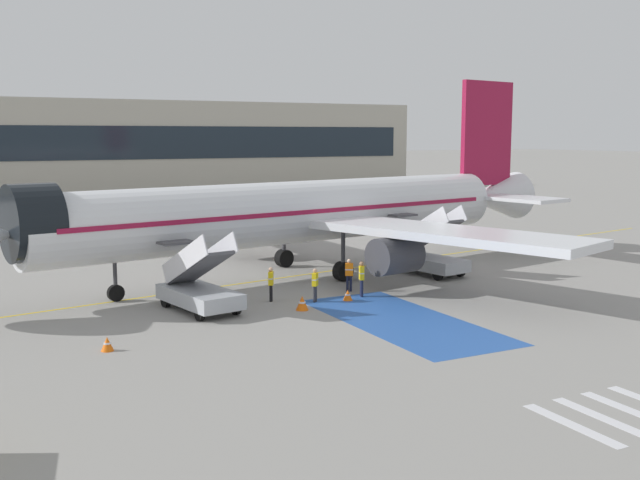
{
  "coord_description": "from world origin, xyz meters",
  "views": [
    {
      "loc": [
        -16.98,
        -39.33,
        8.19
      ],
      "look_at": [
        2.95,
        -0.51,
        2.07
      ],
      "focal_mm": 42.0,
      "sensor_mm": 36.0,
      "label": 1
    }
  ],
  "objects": [
    {
      "name": "traffic_cone_0",
      "position": [
        0.98,
        -7.4,
        0.27
      ],
      "size": [
        0.49,
        0.49,
        0.54
      ],
      "color": "orange",
      "rests_on": "ground_plane"
    },
    {
      "name": "apron_walkway_bar_2",
      "position": [
        1.13,
        -24.5,
        0.0
      ],
      "size": [
        0.44,
        3.6,
        0.01
      ],
      "primitive_type": "cube",
      "color": "silver",
      "rests_on": "ground_plane"
    },
    {
      "name": "airliner",
      "position": [
        1.87,
        -0.18,
        3.77
      ],
      "size": [
        39.88,
        33.67,
        11.96
      ],
      "rotation": [
        0.0,
        0.0,
        1.76
      ],
      "color": "silver",
      "rests_on": "ground_plane"
    },
    {
      "name": "traffic_cone_2",
      "position": [
        -11.55,
        -10.91,
        0.28
      ],
      "size": [
        0.5,
        0.5,
        0.55
      ],
      "color": "orange",
      "rests_on": "ground_plane"
    },
    {
      "name": "apron_walkway_bar_1",
      "position": [
        -0.07,
        -24.5,
        0.0
      ],
      "size": [
        0.44,
        3.6,
        0.01
      ],
      "primitive_type": "cube",
      "color": "silver",
      "rests_on": "ground_plane"
    },
    {
      "name": "boarding_stairs_forward",
      "position": [
        -6.33,
        -6.15,
        0.98
      ],
      "size": [
        3.05,
        5.5,
        3.9
      ],
      "rotation": [
        0.0,
        0.0,
        0.19
      ],
      "color": "#ADB2BA",
      "rests_on": "ground_plane"
    },
    {
      "name": "apron_leadline_yellow",
      "position": [
        1.13,
        -0.32,
        0.0
      ],
      "size": [
        73.31,
        14.03,
        0.01
      ],
      "primitive_type": "cube",
      "rotation": [
        0.0,
        0.0,
        1.76
      ],
      "color": "gold",
      "rests_on": "ground_plane"
    },
    {
      "name": "boarding_stairs_aft",
      "position": [
        8.69,
        -3.31,
        1.02
      ],
      "size": [
        3.05,
        5.5,
        4.24
      ],
      "rotation": [
        0.0,
        0.0,
        0.19
      ],
      "color": "#ADB2BA",
      "rests_on": "ground_plane"
    },
    {
      "name": "apron_stand_patch_blue",
      "position": [
        1.13,
        -12.11,
        0.0
      ],
      "size": [
        4.82,
        11.5,
        0.01
      ],
      "primitive_type": "cube",
      "color": "#2856A8",
      "rests_on": "ground_plane"
    },
    {
      "name": "ground_crew_3",
      "position": [
        -2.52,
        -5.83,
        0.99
      ],
      "size": [
        0.42,
        0.49,
        1.72
      ],
      "rotation": [
        0.0,
        0.0,
        4.18
      ],
      "color": "black",
      "rests_on": "ground_plane"
    },
    {
      "name": "apron_walkway_bar_0",
      "position": [
        -1.27,
        -24.5,
        0.0
      ],
      "size": [
        0.44,
        3.6,
        0.01
      ],
      "primitive_type": "cube",
      "color": "silver",
      "rests_on": "ground_plane"
    },
    {
      "name": "traffic_cone_1",
      "position": [
        -1.96,
        -8.23,
        0.34
      ],
      "size": [
        0.61,
        0.61,
        0.68
      ],
      "color": "orange",
      "rests_on": "ground_plane"
    },
    {
      "name": "ground_crew_2",
      "position": [
        2.03,
        -6.95,
        1.06
      ],
      "size": [
        0.37,
        0.48,
        1.82
      ],
      "rotation": [
        0.0,
        0.0,
        4.35
      ],
      "color": "#191E38",
      "rests_on": "ground_plane"
    },
    {
      "name": "ground_crew_1",
      "position": [
        2.12,
        -5.51,
        1.0
      ],
      "size": [
        0.49,
        0.42,
        1.74
      ],
      "rotation": [
        0.0,
        0.0,
        5.75
      ],
      "color": "#191E38",
      "rests_on": "ground_plane"
    },
    {
      "name": "fuel_tanker",
      "position": [
        6.72,
        19.31,
        1.69
      ],
      "size": [
        9.06,
        3.25,
        3.35
      ],
      "rotation": [
        0.0,
        0.0,
        -1.65
      ],
      "color": "#38383D",
      "rests_on": "ground_plane"
    },
    {
      "name": "ground_plane",
      "position": [
        0.0,
        0.0,
        0.0
      ],
      "size": [
        600.0,
        600.0,
        0.0
      ],
      "primitive_type": "plane",
      "color": "gray"
    },
    {
      "name": "ground_crew_0",
      "position": [
        -0.64,
        -6.96,
        0.96
      ],
      "size": [
        0.46,
        0.47,
        1.68
      ],
      "rotation": [
        0.0,
        0.0,
        3.96
      ],
      "color": "#2D2D33",
      "rests_on": "ground_plane"
    }
  ]
}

